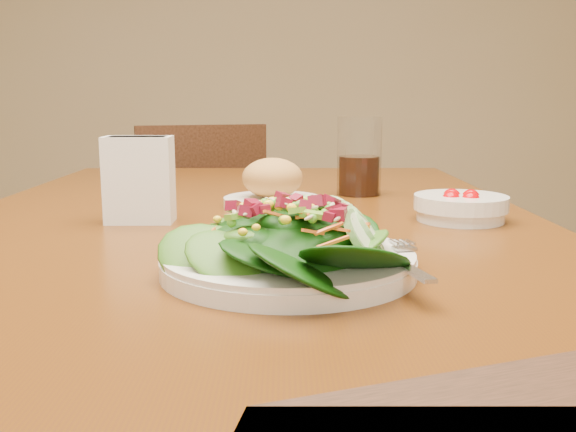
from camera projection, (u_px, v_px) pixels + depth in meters
name	position (u px, v px, depth m)	size (l,w,h in m)	color
dining_table	(246.00, 283.00, 0.98)	(0.90, 1.40, 0.75)	#502907
chair_far	(198.00, 252.00, 2.01)	(0.49, 0.49, 0.85)	#432214
salad_plate	(297.00, 247.00, 0.66)	(0.27, 0.26, 0.08)	silver
bread_plate	(273.00, 187.00, 1.06)	(0.16, 0.16, 0.08)	silver
tomato_bowl	(461.00, 207.00, 0.94)	(0.14, 0.14, 0.04)	silver
drinking_glass	(359.00, 162.00, 1.19)	(0.08, 0.08, 0.14)	silver
napkin_holder	(139.00, 177.00, 0.92)	(0.10, 0.05, 0.12)	white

